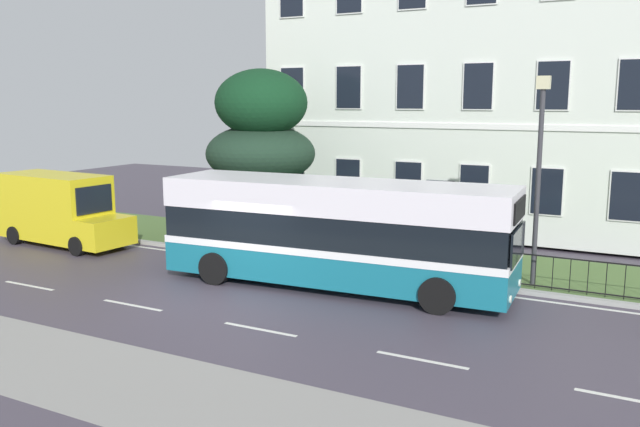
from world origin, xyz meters
name	(u,v)px	position (x,y,z in m)	size (l,w,h in m)	color
ground_plane	(250,291)	(0.00, 0.78, -0.02)	(60.00, 56.00, 0.18)	#443D49
georgian_townhouse	(479,59)	(2.59, 14.89, 7.08)	(15.90, 10.00, 13.86)	silver
iron_verge_railing	(384,253)	(2.59, 4.40, 0.62)	(17.41, 0.04, 0.97)	black
evergreen_tree	(260,168)	(-3.56, 6.87, 2.77)	(5.46, 5.46, 6.37)	#423328
single_decker_bus	(336,232)	(1.95, 2.31, 1.62)	(10.26, 3.20, 3.08)	#15677C
white_panel_van	(59,209)	(-9.70, 2.62, 1.34)	(5.68, 2.34, 2.62)	yellow
street_lamp_post	(539,166)	(7.02, 4.85, 3.53)	(0.36, 0.24, 5.88)	#333338
litter_bin	(430,253)	(3.84, 5.16, 0.63)	(0.45, 0.45, 1.02)	black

